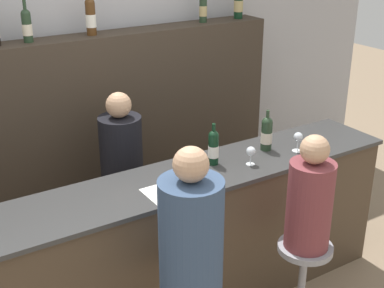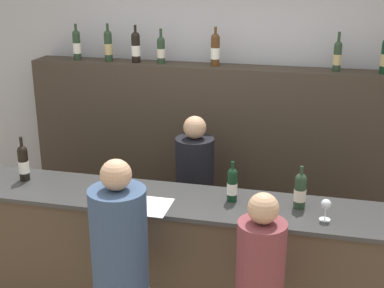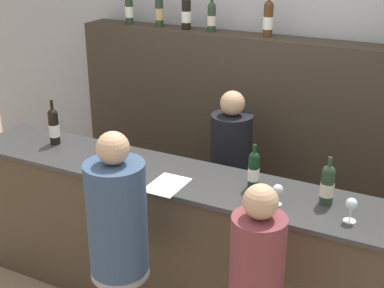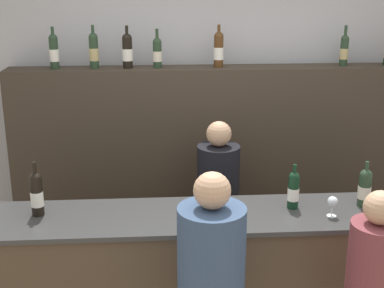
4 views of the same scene
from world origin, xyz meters
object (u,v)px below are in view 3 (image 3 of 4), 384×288
Objects in this scene: wine_bottle_backbar_4 at (268,19)px; bar_stool_left at (121,288)px; wine_bottle_backbar_1 at (159,10)px; bartender at (230,189)px; wine_bottle_backbar_2 at (186,13)px; wine_bottle_backbar_3 at (212,17)px; wine_bottle_counter_0 at (54,126)px; wine_glass_1 at (351,205)px; guest_seated_right at (257,260)px; wine_bottle_counter_2 at (327,184)px; wine_glass_0 at (278,190)px; guest_seated_left at (117,213)px; wine_bottle_counter_1 at (254,170)px; wine_bottle_backbar_0 at (129,8)px.

wine_bottle_backbar_4 reaches higher than bar_stool_left.
wine_bottle_backbar_1 is 0.23× the size of bartender.
wine_bottle_backbar_2 is 0.23m from wine_bottle_backbar_3.
wine_bottle_counter_0 is at bearing -103.02° from wine_bottle_backbar_1.
guest_seated_right is (-0.35, -0.50, -0.16)m from wine_glass_1.
wine_bottle_counter_2 is at bearing -41.28° from wine_bottle_backbar_3.
wine_bottle_backbar_1 is at bearing 140.15° from wine_glass_0.
wine_bottle_counter_0 is at bearing 180.00° from wine_bottle_counter_2.
guest_seated_left is at bearing -32.85° from wine_bottle_counter_0.
wine_bottle_backbar_4 is 1.59m from wine_glass_0.
wine_glass_1 is at bearing 55.19° from guest_seated_right.
wine_bottle_backbar_1 is 2.38m from bar_stool_left.
bar_stool_left is at bearing -132.06° from wine_bottle_counter_1.
wine_bottle_counter_1 is 0.96× the size of wine_bottle_backbar_3.
wine_bottle_backbar_4 reaches higher than wine_glass_0.
wine_bottle_backbar_0 is at bearing -180.00° from wine_bottle_backbar_1.
wine_bottle_counter_0 is 1.05× the size of wine_bottle_backbar_2.
wine_bottle_backbar_4 is 1.78m from wine_glass_1.
wine_bottle_counter_2 is 0.89× the size of wine_bottle_backbar_1.
wine_bottle_backbar_2 is 2.31m from bar_stool_left.
wine_bottle_backbar_1 is 0.26m from wine_bottle_backbar_2.
wine_bottle_backbar_2 is (0.56, 0.00, -0.00)m from wine_bottle_backbar_0.
bar_stool_left is (1.00, -0.65, -0.68)m from wine_bottle_counter_0.
wine_bottle_backbar_2 is (-1.06, 1.13, 0.73)m from wine_bottle_counter_1.
wine_bottle_backbar_0 is at bearing 120.38° from guest_seated_left.
wine_bottle_backbar_1 is 1.01× the size of wine_bottle_backbar_4.
bar_stool_left is (-0.79, -0.50, -0.63)m from wine_glass_0.
bartender is (0.92, -0.54, -1.23)m from wine_bottle_backbar_1.
wine_glass_1 is (2.26, -1.28, -0.75)m from wine_bottle_backbar_0.
wine_bottle_backbar_0 is 0.22× the size of bartender.
wine_bottle_backbar_4 is 2.54× the size of wine_glass_0.
wine_bottle_backbar_0 is 0.37× the size of guest_seated_left.
guest_seated_left is (0.74, -1.78, -0.87)m from wine_bottle_backbar_1.
wine_bottle_backbar_0 is (-2.09, 1.13, 0.73)m from wine_bottle_counter_2.
wine_bottle_backbar_1 is 2.33× the size of wine_glass_1.
bartender reaches higher than bar_stool_left.
guest_seated_right is at bearing -105.60° from wine_bottle_counter_2.
bar_stool_left is at bearing 0.00° from guest_seated_left.
wine_bottle_backbar_3 is 0.91× the size of wine_bottle_backbar_4.
wine_bottle_backbar_0 reaches higher than bar_stool_left.
bar_stool_left is 1.27m from bartender.
wine_bottle_counter_1 is at bearing -72.74° from wine_bottle_backbar_4.
wine_bottle_counter_0 is 1.42m from bartender.
wine_bottle_counter_1 reaches higher than wine_glass_1.
wine_glass_0 is at bearing 32.54° from guest_seated_left.
wine_bottle_backbar_1 is 2.57× the size of wine_glass_0.
wine_glass_0 is at bearing -34.70° from wine_bottle_counter_1.
wine_bottle_counter_2 is 1.39m from bar_stool_left.
guest_seated_left is at bearing -132.06° from wine_bottle_counter_1.
wine_bottle_counter_0 is 1.37m from wine_bottle_backbar_1.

